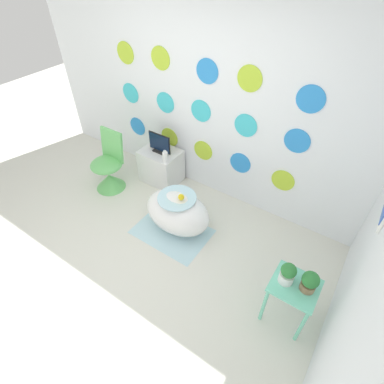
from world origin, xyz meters
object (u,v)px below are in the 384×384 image
Objects in this scene: vase at (165,157)px; potted_plant_left at (288,274)px; chair at (109,172)px; tv at (159,144)px; potted_plant_right at (310,282)px; bathtub at (178,212)px.

potted_plant_left reaches higher than vase.
chair is 2.42× the size of tv.
tv is at bearing 157.56° from potted_plant_right.
tv is at bearing 144.03° from vase.
chair reaches higher than tv.
potted_plant_right is (2.38, -0.98, 0.03)m from tv.
vase is at bearing 138.27° from bathtub.
bathtub is 1.05m from tv.
potted_plant_left is at bearing -14.60° from bathtub.
vase is at bearing 159.15° from potted_plant_right.
potted_plant_right is (2.15, -0.82, 0.07)m from vase.
potted_plant_left is at bearing -170.69° from potted_plant_right.
potted_plant_left is (1.44, -0.38, 0.39)m from bathtub.
vase is (-0.53, 0.47, 0.32)m from bathtub.
vase is (0.22, -0.16, -0.04)m from tv.
tv is at bearing 155.28° from potted_plant_left.
bathtub is 3.77× the size of potted_plant_left.
bathtub is 0.99× the size of chair.
tv is 2.42m from potted_plant_left.
vase is 0.81× the size of potted_plant_left.
chair is 4.02× the size of potted_plant_right.
bathtub is 4.64× the size of vase.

